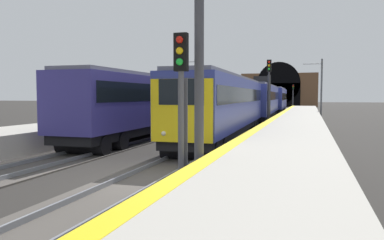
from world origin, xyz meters
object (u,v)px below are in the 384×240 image
Objects in this scene: railway_signal_near at (181,97)px; railway_signal_far at (293,94)px; overhead_signal_gantry at (61,12)px; train_adjacent_platform at (222,99)px; catenary_mast_far at (184,86)px; railway_signal_mid at (269,87)px; catenary_mast_near at (321,88)px; train_main_approaching at (261,100)px.

railway_signal_near is 73.00m from railway_signal_far.
train_adjacent_platform is at bearing 4.23° from overhead_signal_gantry.
railway_signal_near is 42.72m from catenary_mast_far.
train_adjacent_platform is 6.54× the size of overhead_signal_gantry.
train_adjacent_platform is 13.79× the size of railway_signal_near.
train_adjacent_platform is at bearing -168.99° from railway_signal_near.
railway_signal_mid is at bearing 0.00° from railway_signal_far.
catenary_mast_near reaches higher than overhead_signal_gantry.
train_main_approaching is 14.08m from catenary_mast_far.
railway_signal_far is 33.15m from catenary_mast_near.
train_adjacent_platform is 8.35m from catenary_mast_far.
overhead_signal_gantry is (-34.95, -2.58, 3.15)m from train_adjacent_platform.
railway_signal_far reaches higher than train_main_approaching.
catenary_mast_near is 0.91× the size of catenary_mast_far.
train_main_approaching is at bearing -2.51° from railway_signal_far.
train_adjacent_platform is 12.62m from catenary_mast_near.
catenary_mast_near reaches higher than railway_signal_mid.
railway_signal_near is 0.62× the size of catenary_mast_near.
catenary_mast_far reaches higher than railway_signal_far.
railway_signal_near is at bearing -161.64° from catenary_mast_far.
railway_signal_near is 5.19m from overhead_signal_gantry.
train_main_approaching is 0.90× the size of train_adjacent_platform.
railway_signal_near is 0.56× the size of catenary_mast_far.
railway_signal_far is at bearing -3.44° from overhead_signal_gantry.
catenary_mast_far reaches higher than catenary_mast_near.
train_main_approaching reaches higher than train_adjacent_platform.
train_main_approaching is at bearing -118.05° from train_adjacent_platform.
railway_signal_near is at bearing 1.68° from train_main_approaching.
train_main_approaching is at bearing -169.37° from railway_signal_mid.
railway_signal_far is 0.70× the size of catenary_mast_near.
catenary_mast_near is (39.54, -9.08, -1.73)m from overhead_signal_gantry.
catenary_mast_far is (4.92, 6.52, 1.75)m from train_adjacent_platform.
railway_signal_mid is (23.50, -0.00, 0.76)m from railway_signal_near.
railway_signal_mid is 49.50m from railway_signal_far.
overhead_signal_gantry is at bearing -176.00° from train_adjacent_platform.
railway_signal_far is (73.00, 0.00, 0.34)m from railway_signal_near.
catenary_mast_far reaches higher than train_main_approaching.
railway_signal_mid is 0.62× the size of overhead_signal_gantry.
catenary_mast_far is (-32.48, 13.45, 1.03)m from railway_signal_far.
catenary_mast_near reaches higher than railway_signal_near.
overhead_signal_gantry reaches higher than train_adjacent_platform.
railway_signal_far is 0.64× the size of catenary_mast_far.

